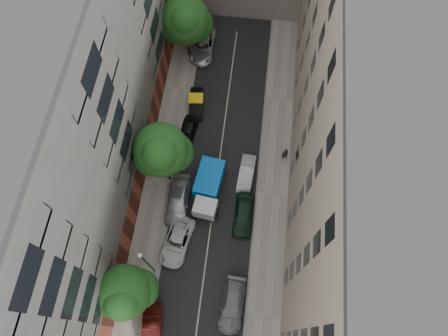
# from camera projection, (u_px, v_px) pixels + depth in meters

# --- Properties ---
(ground) EXTENTS (120.00, 120.00, 0.00)m
(ground) POSITION_uv_depth(u_px,v_px,m) (216.00, 188.00, 38.89)
(ground) COLOR #4C4C49
(ground) RESTS_ON ground
(road_surface) EXTENTS (8.00, 44.00, 0.02)m
(road_surface) POSITION_uv_depth(u_px,v_px,m) (216.00, 188.00, 38.89)
(road_surface) COLOR black
(road_surface) RESTS_ON ground
(sidewalk_left) EXTENTS (3.00, 44.00, 0.15)m
(sidewalk_left) POSITION_uv_depth(u_px,v_px,m) (160.00, 182.00, 39.09)
(sidewalk_left) COLOR gray
(sidewalk_left) RESTS_ON ground
(sidewalk_right) EXTENTS (3.00, 44.00, 0.15)m
(sidewalk_right) POSITION_uv_depth(u_px,v_px,m) (272.00, 194.00, 38.57)
(sidewalk_right) COLOR gray
(sidewalk_right) RESTS_ON ground
(building_left) EXTENTS (8.00, 44.00, 20.00)m
(building_left) POSITION_uv_depth(u_px,v_px,m) (70.00, 125.00, 30.26)
(building_left) COLOR #4B4946
(building_left) RESTS_ON ground
(building_right) EXTENTS (8.00, 44.00, 20.00)m
(building_right) POSITION_uv_depth(u_px,v_px,m) (362.00, 156.00, 29.22)
(building_right) COLOR tan
(building_right) RESTS_ON ground
(tarp_truck) EXTENTS (2.81, 5.75, 2.55)m
(tarp_truck) POSITION_uv_depth(u_px,v_px,m) (208.00, 188.00, 37.40)
(tarp_truck) COLOR black
(tarp_truck) RESTS_ON ground
(car_left_1) EXTENTS (2.18, 4.52, 1.43)m
(car_left_1) POSITION_uv_depth(u_px,v_px,m) (152.00, 330.00, 33.05)
(car_left_1) COLOR #4A120E
(car_left_1) RESTS_ON ground
(car_left_2) EXTENTS (3.02, 5.15, 1.34)m
(car_left_2) POSITION_uv_depth(u_px,v_px,m) (177.00, 242.00, 36.09)
(car_left_2) COLOR silver
(car_left_2) RESTS_ON ground
(car_left_3) EXTENTS (2.21, 5.19, 1.49)m
(car_left_3) POSITION_uv_depth(u_px,v_px,m) (178.00, 201.00, 37.56)
(car_left_3) COLOR #B8B7BC
(car_left_3) RESTS_ON ground
(car_left_4) EXTENTS (1.98, 4.08, 1.34)m
(car_left_4) POSITION_uv_depth(u_px,v_px,m) (187.00, 133.00, 40.61)
(car_left_4) COLOR black
(car_left_4) RESTS_ON ground
(car_left_5) EXTENTS (1.73, 3.97, 1.27)m
(car_left_5) POSITION_uv_depth(u_px,v_px,m) (196.00, 104.00, 42.06)
(car_left_5) COLOR black
(car_left_5) RESTS_ON ground
(car_left_6) EXTENTS (2.54, 5.35, 1.48)m
(car_left_6) POSITION_uv_depth(u_px,v_px,m) (203.00, 46.00, 45.03)
(car_left_6) COLOR silver
(car_left_6) RESTS_ON ground
(car_right_1) EXTENTS (2.17, 4.80, 1.37)m
(car_right_1) POSITION_uv_depth(u_px,v_px,m) (233.00, 305.00, 33.87)
(car_right_1) COLOR slate
(car_right_1) RESTS_ON ground
(car_right_2) EXTENTS (1.81, 4.41, 1.50)m
(car_right_2) POSITION_uv_depth(u_px,v_px,m) (244.00, 215.00, 37.03)
(car_right_2) COLOR black
(car_right_2) RESTS_ON ground
(car_right_3) EXTENTS (1.67, 4.07, 1.31)m
(car_right_3) POSITION_uv_depth(u_px,v_px,m) (246.00, 174.00, 38.80)
(car_right_3) COLOR silver
(car_right_3) RESTS_ON ground
(tree_near) EXTENTS (4.66, 4.29, 6.81)m
(tree_near) POSITION_uv_depth(u_px,v_px,m) (126.00, 294.00, 30.47)
(tree_near) COLOR #382619
(tree_near) RESTS_ON sidewalk_left
(tree_mid) EXTENTS (5.03, 4.72, 8.75)m
(tree_mid) POSITION_uv_depth(u_px,v_px,m) (162.00, 152.00, 33.70)
(tree_mid) COLOR #382619
(tree_mid) RESTS_ON sidewalk_left
(tree_far) EXTENTS (5.36, 5.09, 7.72)m
(tree_far) POSITION_uv_depth(u_px,v_px,m) (186.00, 22.00, 40.71)
(tree_far) COLOR #382619
(tree_far) RESTS_ON sidewalk_left
(lamp_post) EXTENTS (0.36, 0.36, 7.14)m
(lamp_post) POSITION_uv_depth(u_px,v_px,m) (146.00, 262.00, 31.58)
(lamp_post) COLOR #185424
(lamp_post) RESTS_ON sidewalk_left
(pedestrian) EXTENTS (0.72, 0.55, 1.77)m
(pedestrian) POSITION_uv_depth(u_px,v_px,m) (285.00, 154.00, 39.24)
(pedestrian) COLOR black
(pedestrian) RESTS_ON sidewalk_right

